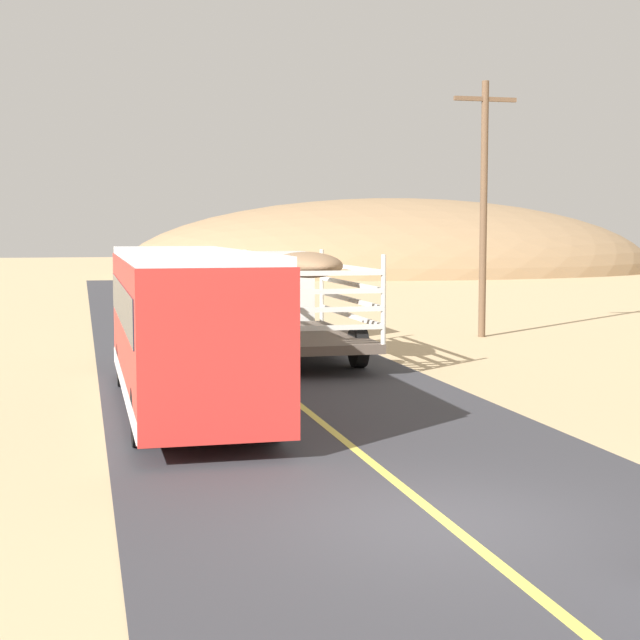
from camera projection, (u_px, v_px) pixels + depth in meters
name	position (u px, v px, depth m)	size (l,w,h in m)	color
ground_plane	(445.00, 523.00, 12.14)	(240.00, 240.00, 0.00)	tan
road_surface	(445.00, 522.00, 12.14)	(8.00, 120.00, 0.02)	#38383D
road_centre_line	(445.00, 521.00, 12.14)	(0.16, 117.60, 0.00)	#D8CC4C
livestock_truck	(283.00, 290.00, 29.65)	(2.53, 9.70, 3.02)	silver
bus	(185.00, 324.00, 19.57)	(2.54, 10.00, 3.21)	red
car_far	(242.00, 301.00, 40.32)	(1.80, 4.40, 1.46)	silver
power_pole_mid	(484.00, 201.00, 32.70)	(2.20, 0.24, 8.57)	brown
distant_hill	(396.00, 273.00, 82.09)	(46.12, 25.88, 12.49)	#957553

